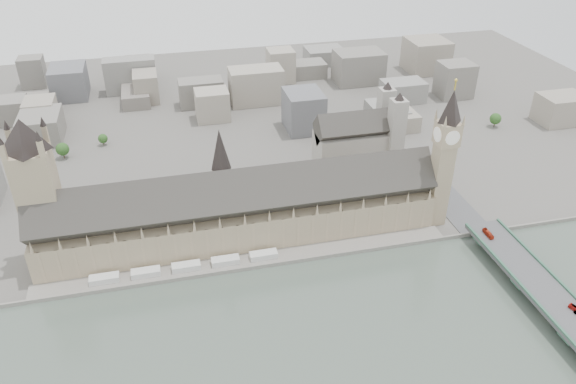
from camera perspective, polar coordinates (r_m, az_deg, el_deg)
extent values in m
plane|color=#595651|center=(374.08, -4.21, -6.47)|extent=(900.00, 900.00, 0.00)
cube|color=slate|center=(361.53, -3.80, -7.71)|extent=(600.00, 1.50, 3.00)
cube|color=slate|center=(367.62, -4.01, -7.05)|extent=(270.00, 15.00, 2.00)
cube|color=silver|center=(366.65, -18.16, -8.37)|extent=(18.00, 7.00, 4.00)
cube|color=silver|center=(364.29, -14.24, -7.94)|extent=(18.00, 7.00, 4.00)
cube|color=silver|center=(363.64, -10.30, -7.46)|extent=(18.00, 7.00, 4.00)
cube|color=silver|center=(364.70, -6.37, -6.95)|extent=(18.00, 7.00, 4.00)
cube|color=silver|center=(367.46, -2.50, -6.41)|extent=(18.00, 7.00, 4.00)
cube|color=gray|center=(382.68, -4.80, -3.20)|extent=(265.00, 40.00, 25.00)
cube|color=#322E2C|center=(370.34, -4.96, -0.32)|extent=(265.00, 40.73, 40.73)
cube|color=gray|center=(402.88, 15.10, 0.76)|extent=(12.00, 12.00, 62.00)
cube|color=gray|center=(385.17, 15.89, 5.76)|extent=(14.00, 14.00, 16.00)
cylinder|color=white|center=(388.61, 16.83, 5.84)|extent=(0.60, 10.00, 10.00)
cylinder|color=white|center=(381.84, 14.94, 5.67)|extent=(0.60, 10.00, 10.00)
cylinder|color=white|center=(390.81, 15.41, 6.21)|extent=(10.00, 0.60, 10.00)
cylinder|color=white|center=(379.58, 16.39, 5.29)|extent=(10.00, 0.60, 10.00)
cone|color=black|center=(377.70, 16.31, 8.35)|extent=(17.00, 17.00, 22.00)
cylinder|color=gold|center=(372.72, 16.63, 10.32)|extent=(1.00, 1.00, 6.00)
sphere|color=gold|center=(371.55, 16.71, 10.82)|extent=(2.00, 2.00, 2.00)
cone|color=gray|center=(388.61, 16.56, 7.83)|extent=(2.40, 2.40, 8.00)
cone|color=gray|center=(382.50, 14.84, 7.72)|extent=(2.40, 2.40, 8.00)
cone|color=gray|center=(378.43, 17.48, 7.04)|extent=(2.40, 2.40, 8.00)
cone|color=gray|center=(372.16, 15.73, 6.91)|extent=(2.40, 2.40, 8.00)
cube|color=gray|center=(378.74, -23.66, -1.50)|extent=(23.00, 23.00, 80.00)
cone|color=black|center=(356.37, -25.35, 5.27)|extent=(30.00, 30.00, 20.00)
cylinder|color=gray|center=(370.35, -6.69, 1.00)|extent=(12.00, 12.00, 20.00)
cone|color=black|center=(358.87, -6.92, 4.31)|extent=(13.00, 13.00, 28.00)
cube|color=#474749|center=(366.45, 24.68, -9.77)|extent=(25.00, 325.00, 10.25)
cube|color=gray|center=(465.87, 6.47, 4.12)|extent=(60.00, 28.00, 34.00)
cube|color=#322E2C|center=(456.25, 6.63, 6.58)|extent=(60.00, 28.28, 28.28)
cube|color=gray|center=(480.43, 9.72, 6.73)|extent=(12.00, 12.00, 64.00)
cube|color=gray|center=(460.68, 10.84, 5.50)|extent=(12.00, 12.00, 64.00)
imported|color=#AB2A13|center=(395.96, 19.66, -3.99)|extent=(2.78, 10.92, 3.03)
imported|color=gray|center=(464.85, 15.12, 2.25)|extent=(2.40, 4.90, 1.37)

